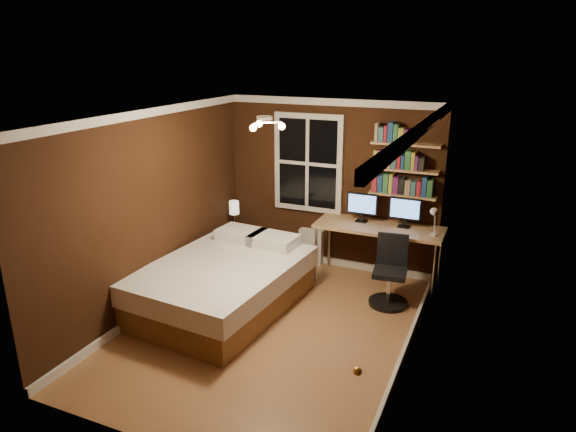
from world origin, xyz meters
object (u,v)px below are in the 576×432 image
at_px(office_chair, 390,279).
at_px(desk_lamp, 434,221).
at_px(radiator, 311,246).
at_px(bed, 224,284).
at_px(nightstand, 235,243).
at_px(monitor_right, 405,213).
at_px(monitor_left, 362,208).
at_px(desk, 379,230).
at_px(bedside_lamp, 234,215).

bearing_deg(office_chair, desk_lamp, 37.53).
xyz_separation_m(radiator, desk_lamp, (1.83, -0.41, 0.78)).
height_order(bed, nightstand, bed).
bearing_deg(monitor_right, monitor_left, 180.00).
distance_m(monitor_left, monitor_right, 0.60).
bearing_deg(monitor_left, desk, -17.57).
distance_m(nightstand, desk_lamp, 3.10).
relative_size(monitor_right, desk_lamp, 0.99).
relative_size(desk, office_chair, 1.92).
bearing_deg(monitor_left, bed, -129.24).
xyz_separation_m(nightstand, desk_lamp, (2.99, -0.11, 0.80)).
distance_m(desk, monitor_left, 0.40).
xyz_separation_m(monitor_left, desk_lamp, (1.02, -0.25, 0.01)).
xyz_separation_m(desk, monitor_right, (0.32, 0.09, 0.27)).
bearing_deg(desk_lamp, monitor_right, 149.54).
distance_m(bedside_lamp, desk, 2.25).
distance_m(nightstand, desk, 2.31).
bearing_deg(desk_lamp, office_chair, -135.55).
bearing_deg(nightstand, office_chair, -10.97).
bearing_deg(bed, monitor_right, 45.00).
distance_m(bed, office_chair, 2.12).
relative_size(bed, desk, 1.35).
xyz_separation_m(bed, radiator, (0.50, 1.77, -0.05)).
distance_m(bed, nightstand, 1.61).
xyz_separation_m(nightstand, monitor_right, (2.57, 0.14, 0.79)).
bearing_deg(bed, radiator, 78.98).
bearing_deg(radiator, monitor_right, -6.37).
distance_m(nightstand, monitor_right, 2.69).
relative_size(radiator, monitor_right, 1.26).
height_order(monitor_left, office_chair, monitor_left).
height_order(nightstand, radiator, radiator).
height_order(bed, radiator, bed).
bearing_deg(desk, bedside_lamp, -178.57).
height_order(bedside_lamp, office_chair, bedside_lamp).
height_order(nightstand, desk, desk).
relative_size(bed, desk_lamp, 5.37).
relative_size(desk, monitor_right, 4.04).
relative_size(bedside_lamp, monitor_right, 1.00).
bearing_deg(monitor_left, bedside_lamp, -175.83).
relative_size(bed, monitor_left, 5.45).
xyz_separation_m(bedside_lamp, desk, (2.25, 0.06, 0.05)).
bearing_deg(bedside_lamp, monitor_left, 4.17).
bearing_deg(bedside_lamp, bed, -66.03).
distance_m(radiator, office_chair, 1.63).
bearing_deg(radiator, desk, -12.65).
height_order(bed, office_chair, office_chair).
bearing_deg(desk_lamp, bedside_lamp, 177.98).
relative_size(bed, monitor_right, 5.45).
distance_m(monitor_left, desk_lamp, 1.05).
bearing_deg(desk, radiator, 167.35).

